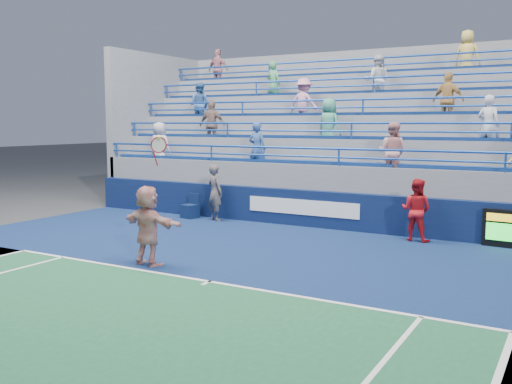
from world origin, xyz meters
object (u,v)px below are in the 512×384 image
Objects in this scene: judge_chair at (190,210)px; ball_girl at (416,210)px; tennis_player at (148,225)px; serve_speed_board at (512,230)px; line_judge at (215,193)px.

judge_chair is 7.35m from ball_girl.
ball_girl reaches higher than judge_chair.
ball_girl is at bearing 0.14° from judge_chair.
tennis_player is (2.91, -5.47, 0.63)m from judge_chair.
judge_chair is (-9.62, -0.28, -0.22)m from serve_speed_board.
line_judge is (-8.66, -0.25, 0.42)m from serve_speed_board.
judge_chair is 1.16m from line_judge.
judge_chair is at bearing -178.32° from serve_speed_board.
line_judge is 1.09× the size of ball_girl.
judge_chair is 0.45× the size of line_judge.
tennis_player reaches higher than line_judge.
line_judge is (-1.94, 5.50, 0.02)m from tennis_player.
serve_speed_board is at bearing -154.02° from line_judge.
line_judge is at bearing 109.43° from tennis_player.
serve_speed_board is 9.63m from judge_chair.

